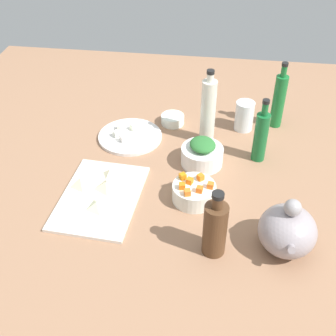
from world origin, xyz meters
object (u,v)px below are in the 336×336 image
(bowl_carrots, at_px, (194,193))
(drinking_glass_0, at_px, (244,116))
(bottle_1, at_px, (215,228))
(bottle_2, at_px, (208,111))
(cutting_board, at_px, (100,197))
(bowl_greens, at_px, (202,156))
(plate_tofu, at_px, (130,136))
(bowl_small_side, at_px, (173,119))
(bottle_0, at_px, (279,100))
(bottle_3, at_px, (261,136))
(teapot, at_px, (287,230))

(bowl_carrots, relative_size, drinking_glass_0, 1.19)
(bottle_1, relative_size, bottle_2, 0.74)
(cutting_board, distance_m, bowl_greens, 0.37)
(plate_tofu, xyz_separation_m, bowl_carrots, (0.30, 0.26, 0.02))
(bowl_carrots, distance_m, bowl_small_side, 0.43)
(cutting_board, xyz_separation_m, bottle_0, (-0.49, 0.55, 0.10))
(plate_tofu, relative_size, bottle_2, 0.84)
(bottle_2, bearing_deg, bowl_carrots, -3.07)
(bottle_0, bearing_deg, plate_tofu, -73.17)
(cutting_board, relative_size, bottle_1, 1.62)
(bowl_carrots, bearing_deg, drinking_glass_0, 160.42)
(bottle_2, xyz_separation_m, bottle_3, (0.08, 0.18, -0.03))
(bowl_greens, bearing_deg, drinking_glass_0, 149.56)
(plate_tofu, height_order, bowl_greens, bowl_greens)
(bottle_2, bearing_deg, teapot, 26.71)
(plate_tofu, xyz_separation_m, teapot, (0.46, 0.52, 0.06))
(bowl_small_side, relative_size, bottle_2, 0.32)
(cutting_board, relative_size, teapot, 1.89)
(plate_tofu, relative_size, drinking_glass_0, 2.09)
(teapot, height_order, drinking_glass_0, teapot)
(bottle_0, relative_size, drinking_glass_0, 2.30)
(bowl_carrots, xyz_separation_m, bottle_0, (-0.46, 0.27, 0.08))
(bottle_3, bearing_deg, bottle_1, -16.56)
(bottle_0, height_order, drinking_glass_0, bottle_0)
(bottle_2, height_order, drinking_glass_0, bottle_2)
(drinking_glass_0, bearing_deg, cutting_board, -43.74)
(bowl_greens, xyz_separation_m, teapot, (0.34, 0.25, 0.04))
(plate_tofu, distance_m, bowl_greens, 0.29)
(bowl_carrots, relative_size, bottle_2, 0.48)
(plate_tofu, bearing_deg, bottle_0, 106.83)
(bowl_small_side, height_order, bottle_0, bottle_0)
(bowl_small_side, bearing_deg, plate_tofu, -50.12)
(cutting_board, bearing_deg, bottle_3, 119.35)
(cutting_board, height_order, bottle_2, bottle_2)
(bottle_3, bearing_deg, bowl_small_side, -119.75)
(teapot, relative_size, bottle_3, 0.77)
(bowl_carrots, relative_size, bottle_3, 0.58)
(cutting_board, height_order, plate_tofu, plate_tofu)
(plate_tofu, bearing_deg, bowl_greens, 66.70)
(bottle_1, bearing_deg, bottle_2, -174.19)
(cutting_board, relative_size, bottle_0, 1.31)
(bottle_0, relative_size, bottle_1, 1.24)
(bowl_small_side, xyz_separation_m, bottle_0, (-0.04, 0.39, 0.09))
(bowl_small_side, height_order, bottle_3, bottle_3)
(bowl_greens, bearing_deg, bowl_small_side, -151.22)
(cutting_board, xyz_separation_m, bowl_small_side, (-0.45, 0.17, 0.01))
(plate_tofu, bearing_deg, bottle_2, 94.54)
(bottle_2, height_order, bottle_3, bottle_2)
(bowl_greens, bearing_deg, bowl_carrots, -3.39)
(bowl_greens, xyz_separation_m, bottle_0, (-0.28, 0.26, 0.08))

